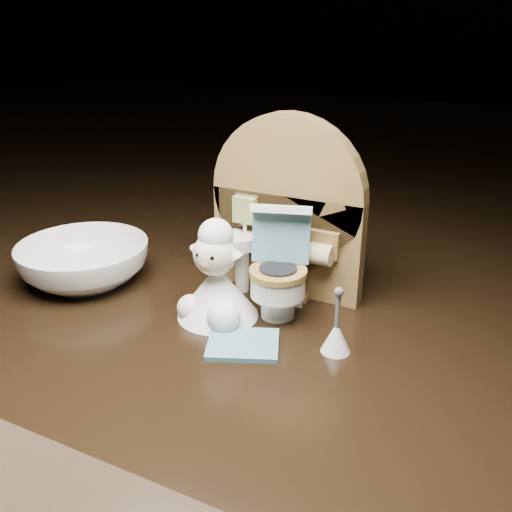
# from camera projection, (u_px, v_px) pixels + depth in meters

# --- Properties ---
(backdrop_panel) EXTENTS (0.13, 0.05, 0.15)m
(backdrop_panel) POSITION_uv_depth(u_px,v_px,m) (286.00, 217.00, 0.47)
(backdrop_panel) COLOR olive
(backdrop_panel) RESTS_ON ground
(toy_toilet) EXTENTS (0.05, 0.06, 0.09)m
(toy_toilet) POSITION_uv_depth(u_px,v_px,m) (280.00, 274.00, 0.44)
(toy_toilet) COLOR white
(toy_toilet) RESTS_ON ground
(bath_mat) EXTENTS (0.06, 0.06, 0.00)m
(bath_mat) POSITION_uv_depth(u_px,v_px,m) (243.00, 344.00, 0.41)
(bath_mat) COLOR teal
(bath_mat) RESTS_ON ground
(toilet_brush) EXTENTS (0.02, 0.02, 0.05)m
(toilet_brush) POSITION_uv_depth(u_px,v_px,m) (336.00, 335.00, 0.40)
(toilet_brush) COLOR white
(toilet_brush) RESTS_ON ground
(plush_lamb) EXTENTS (0.06, 0.06, 0.08)m
(plush_lamb) POSITION_uv_depth(u_px,v_px,m) (216.00, 284.00, 0.44)
(plush_lamb) COLOR white
(plush_lamb) RESTS_ON ground
(ceramic_bowl) EXTENTS (0.12, 0.12, 0.04)m
(ceramic_bowl) POSITION_uv_depth(u_px,v_px,m) (84.00, 263.00, 0.50)
(ceramic_bowl) COLOR white
(ceramic_bowl) RESTS_ON ground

